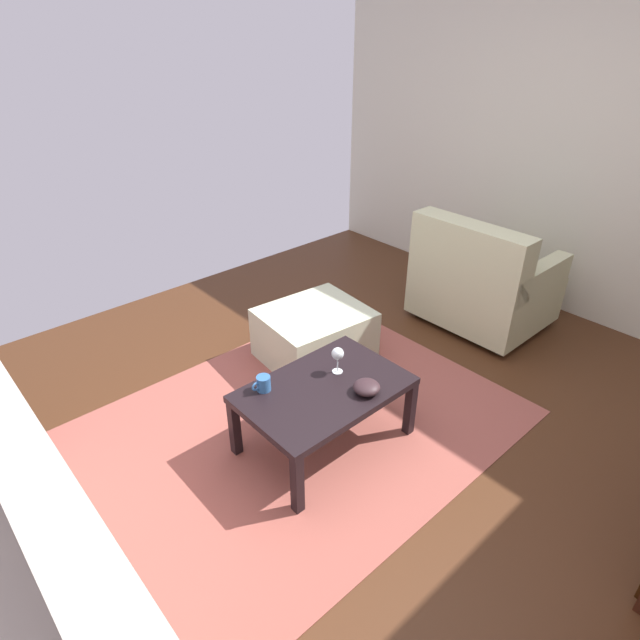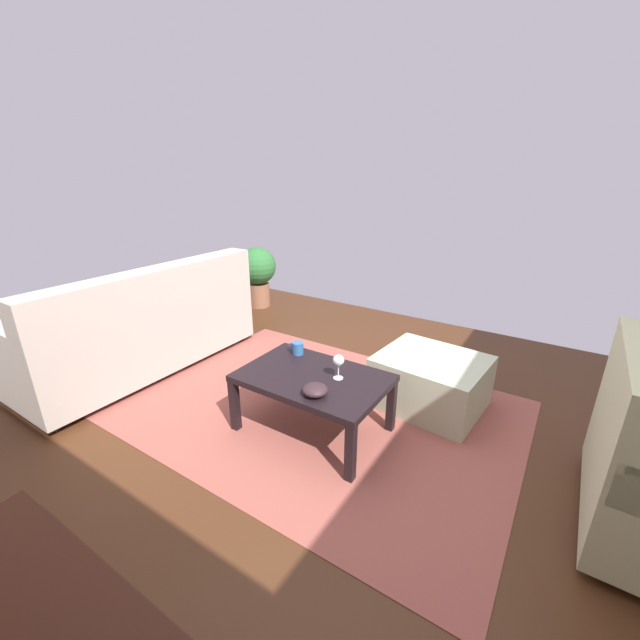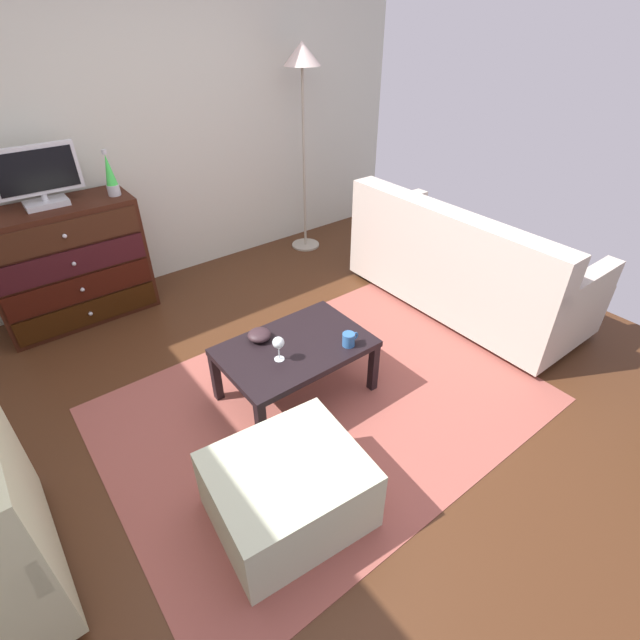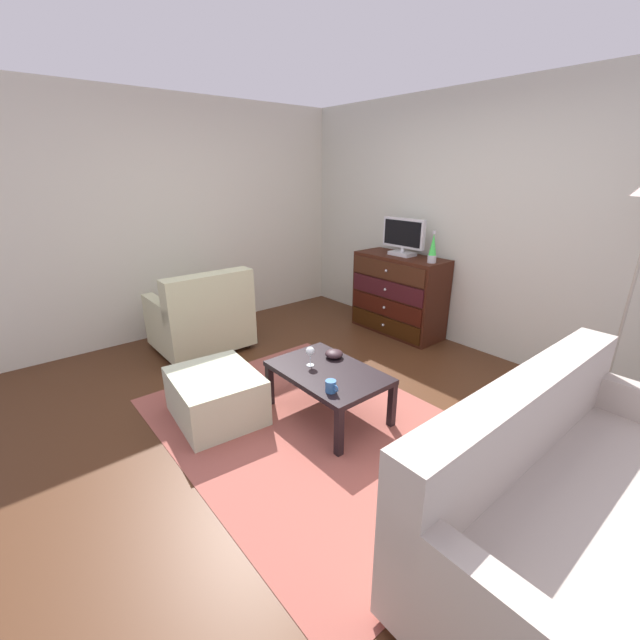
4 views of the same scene
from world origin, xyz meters
name	(u,v)px [view 4 (image 4 of 4)]	position (x,y,z in m)	size (l,w,h in m)	color
ground_plane	(318,411)	(0.00, 0.00, -0.03)	(5.41, 4.71, 0.05)	#462715
wall_accent_rear	(478,225)	(0.00, 2.11, 1.30)	(5.41, 0.12, 2.60)	beige
wall_plain_left	(181,219)	(-2.47, 0.00, 1.30)	(0.12, 4.71, 2.60)	beige
area_rug	(315,428)	(0.20, -0.20, 0.00)	(2.60, 1.90, 0.01)	#974D43
dresser	(398,295)	(-0.71, 1.80, 0.46)	(1.08, 0.49, 0.92)	#36170D
tv	(403,237)	(-0.72, 1.83, 1.13)	(0.55, 0.18, 0.41)	silver
lava_lamp	(433,249)	(-0.27, 1.76, 1.06)	(0.09, 0.09, 0.33)	#B7B7BC
coffee_table	(328,375)	(0.12, 0.00, 0.34)	(0.90, 0.60, 0.39)	black
wine_glass	(310,352)	(-0.03, -0.05, 0.51)	(0.07, 0.07, 0.16)	silver
mug	(331,386)	(0.38, -0.20, 0.44)	(0.11, 0.08, 0.08)	#2F609E
bowl_decorative	(334,354)	(-0.02, 0.18, 0.43)	(0.14, 0.14, 0.07)	#322024
couch_large	(564,499)	(1.79, 0.05, 0.35)	(0.85, 1.89, 0.89)	#332319
armchair	(202,319)	(-1.69, -0.20, 0.35)	(0.80, 0.91, 0.88)	#332319
ottoman	(216,396)	(-0.42, -0.69, 0.19)	(0.70, 0.60, 0.37)	beige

